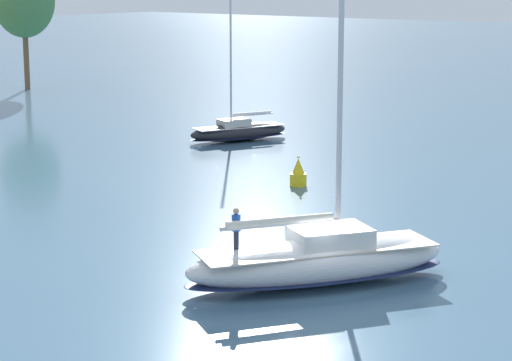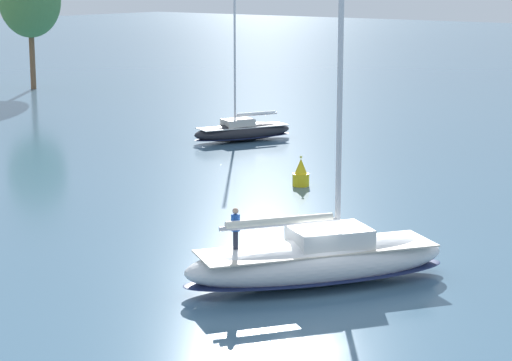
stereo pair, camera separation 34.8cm
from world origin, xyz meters
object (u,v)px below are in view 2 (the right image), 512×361
tree_shore_left (30,0)px  sailboat_moored_mid_channel (242,131)px  sailboat_main (317,259)px  channel_buoy (301,174)px

tree_shore_left → sailboat_moored_mid_channel: bearing=-107.7°
sailboat_main → sailboat_moored_mid_channel: (24.48, 23.57, -0.28)m
sailboat_main → tree_shore_left: bearing=59.2°
tree_shore_left → channel_buoy: (-22.15, -50.28, -8.47)m
sailboat_main → channel_buoy: 18.22m
sailboat_main → sailboat_moored_mid_channel: bearing=43.9°
sailboat_main → channel_buoy: size_ratio=8.45×
channel_buoy → tree_shore_left: bearing=66.2°
channel_buoy → sailboat_moored_mid_channel: bearing=51.0°
sailboat_moored_mid_channel → channel_buoy: bearing=-129.0°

